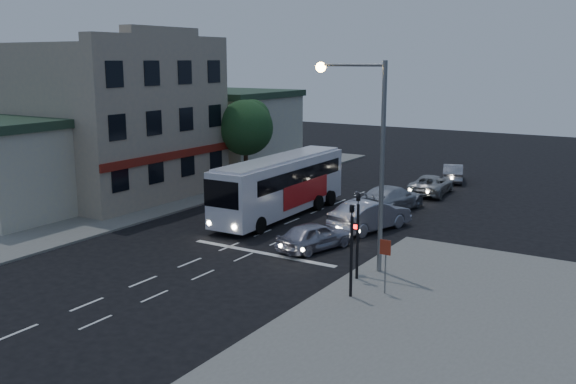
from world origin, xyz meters
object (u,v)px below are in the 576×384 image
Objects in this scene: car_sedan_b at (391,198)px; streetlight at (369,142)px; regulatory_sign at (385,258)px; traffic_signal_main at (358,226)px; car_suv at (314,236)px; street_tree at (246,125)px; traffic_signal_side at (352,239)px; car_sedan_c at (431,185)px; tour_bus at (281,184)px; car_extra at (453,173)px; car_sedan_a at (370,215)px.

streetlight reaches higher than car_sedan_b.
regulatory_sign reaches higher than car_sedan_b.
car_suv is at bearing 141.08° from traffic_signal_main.
traffic_signal_main is 0.66× the size of street_tree.
traffic_signal_main is 1.00× the size of traffic_signal_side.
car_sedan_c is 18.30m from streetlight.
tour_bus is 12.13m from car_sedan_c.
car_suv reaches higher than car_extra.
car_sedan_c is 20.41m from regulatory_sign.
traffic_signal_side reaches higher than car_sedan_a.
car_sedan_c is at bearing -87.35° from car_sedan_b.
car_sedan_c is at bearing -71.50° from car_sedan_a.
tour_bus is 11.48m from streetlight.
car_sedan_b reaches higher than car_sedan_c.
regulatory_sign is 0.35× the size of street_tree.
car_extra is 26.40m from traffic_signal_side.
streetlight is at bearing 128.75° from regulatory_sign.
regulatory_sign is (4.67, -8.84, 0.76)m from car_sedan_a.
car_sedan_c is 1.18× the size of car_extra.
streetlight reaches higher than traffic_signal_side.
car_sedan_a is 8.51m from streetlight.
regulatory_sign is at bearing 118.52° from car_sedan_b.
streetlight is at bearing 129.40° from car_sedan_a.
car_sedan_c is (0.42, 6.14, -0.12)m from car_sedan_b.
street_tree is (-17.51, 15.26, 2.90)m from regulatory_sign.
traffic_signal_side is at bearing -70.51° from traffic_signal_main.
traffic_signal_main is (8.85, -7.99, 0.52)m from tour_bus.
car_sedan_a is 4.84m from car_sedan_b.
car_extra is at bearing -84.73° from car_sedan_b.
traffic_signal_side reaches higher than car_sedan_c.
car_extra is at bearing 38.51° from street_tree.
streetlight is at bearing -39.51° from street_tree.
traffic_signal_side is (4.48, -14.58, 1.62)m from car_sedan_b.
regulatory_sign reaches higher than car_suv.
street_tree is at bearing 21.53° from car_extra.
streetlight is at bearing 81.23° from car_extra.
car_suv is at bearing 155.35° from streetlight.
car_sedan_a is (0.78, 4.80, 0.14)m from car_suv.
traffic_signal_main reaches higher than regulatory_sign.
car_suv is (5.11, -4.97, -1.20)m from tour_bus.
car_suv is at bearing 96.82° from car_sedan_b.
car_extra is (5.34, 16.03, -1.23)m from tour_bus.
traffic_signal_side is (3.67, -9.80, 1.58)m from car_sedan_a.
car_sedan_c is (0.39, 15.72, -0.02)m from car_suv.
car_sedan_c is 0.79× the size of street_tree.
car_suv is 21.00m from car_extra.
traffic_signal_side reaches higher than car_extra.
regulatory_sign is (1.00, 0.96, -0.82)m from traffic_signal_side.
car_sedan_b is 11.43m from car_extra.
car_suv is 0.81× the size of car_sedan_a.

